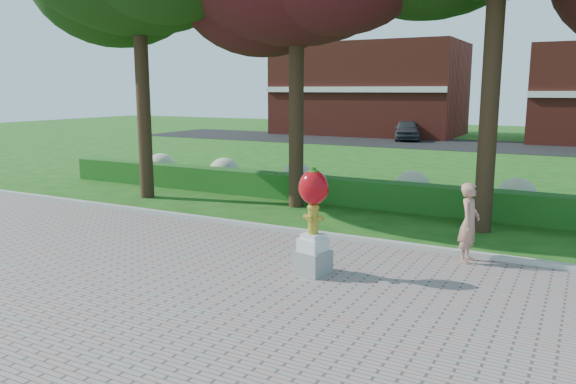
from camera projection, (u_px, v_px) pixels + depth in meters
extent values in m
plane|color=#174D13|center=(245.00, 272.00, 10.90)|extent=(100.00, 100.00, 0.00)
cube|color=gray|center=(82.00, 355.00, 7.43)|extent=(40.00, 14.00, 0.04)
cube|color=#ADADA5|center=(312.00, 234.00, 13.49)|extent=(40.00, 0.18, 0.15)
cube|color=#194F16|center=(370.00, 194.00, 16.90)|extent=(24.00, 0.70, 0.80)
ellipsoid|color=#A7AC83|center=(161.00, 166.00, 21.93)|extent=(1.10, 1.10, 0.99)
ellipsoid|color=#A7AC83|center=(224.00, 171.00, 20.53)|extent=(1.10, 1.10, 0.99)
ellipsoid|color=#A7AC83|center=(297.00, 177.00, 19.13)|extent=(1.10, 1.10, 0.99)
ellipsoid|color=#A7AC83|center=(412.00, 187.00, 17.27)|extent=(1.10, 1.10, 0.99)
ellipsoid|color=#A7AC83|center=(516.00, 195.00, 15.87)|extent=(1.10, 1.10, 0.99)
cube|color=black|center=(486.00, 146.00, 35.16)|extent=(50.00, 8.00, 0.02)
cube|color=maroon|center=(369.00, 89.00, 44.39)|extent=(14.00, 8.00, 7.00)
cylinder|color=black|center=(143.00, 94.00, 17.89)|extent=(0.44, 0.44, 6.72)
cylinder|color=black|center=(296.00, 104.00, 16.48)|extent=(0.44, 0.44, 6.16)
cylinder|color=black|center=(491.00, 83.00, 13.38)|extent=(0.44, 0.44, 7.28)
cube|color=gray|center=(313.00, 262.00, 10.65)|extent=(0.66, 0.66, 0.45)
cube|color=silver|center=(313.00, 244.00, 10.59)|extent=(0.53, 0.53, 0.25)
cube|color=silver|center=(313.00, 236.00, 10.56)|extent=(0.43, 0.43, 0.09)
cylinder|color=olive|center=(313.00, 221.00, 10.50)|extent=(0.20, 0.20, 0.50)
ellipsoid|color=olive|center=(313.00, 208.00, 10.46)|extent=(0.23, 0.23, 0.16)
cylinder|color=olive|center=(306.00, 217.00, 10.56)|extent=(0.11, 0.10, 0.10)
cylinder|color=olive|center=(320.00, 219.00, 10.43)|extent=(0.11, 0.10, 0.10)
cylinder|color=olive|center=(310.00, 219.00, 10.38)|extent=(0.11, 0.11, 0.11)
cylinder|color=olive|center=(313.00, 204.00, 10.45)|extent=(0.07, 0.07, 0.04)
ellipsoid|color=#B00910|center=(313.00, 187.00, 10.39)|extent=(0.56, 0.50, 0.65)
ellipsoid|color=#B00910|center=(306.00, 188.00, 10.47)|extent=(0.27, 0.27, 0.41)
ellipsoid|color=#B00910|center=(321.00, 189.00, 10.32)|extent=(0.27, 0.27, 0.41)
cylinder|color=#275D15|center=(314.00, 170.00, 10.33)|extent=(0.09, 0.09, 0.11)
ellipsoid|color=#275D15|center=(314.00, 172.00, 10.34)|extent=(0.21, 0.21, 0.07)
imported|color=tan|center=(469.00, 223.00, 11.28)|extent=(0.43, 0.62, 1.63)
imported|color=#3D3E44|center=(407.00, 130.00, 39.16)|extent=(2.87, 4.49, 1.42)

